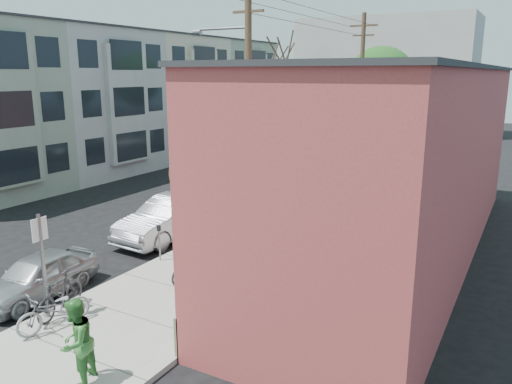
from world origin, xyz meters
The scene contains 26 objects.
ground centered at (0.00, 0.00, 0.00)m, with size 120.00×120.00×0.00m, color black.
sidewalk centered at (4.25, 11.00, 0.07)m, with size 4.50×58.00×0.15m, color #9C9C90.
cafe_building centered at (8.99, 4.99, 3.30)m, with size 6.60×20.20×6.61m.
apartment_row centered at (-11.85, 14.00, 4.50)m, with size 6.30×32.00×9.00m.
end_cap_building centered at (-2.00, 42.00, 6.00)m, with size 18.00×8.00×12.00m, color #A6A6A1.
sign_post centered at (2.35, -5.12, 1.83)m, with size 0.07×0.45×2.80m.
parking_meter_near centered at (2.25, -0.52, 0.98)m, with size 0.14×0.14×1.24m.
parking_meter_far centered at (2.25, 8.44, 0.98)m, with size 0.14×0.14×1.24m.
utility_pole_near centered at (2.39, 5.16, 5.41)m, with size 3.57×0.28×10.00m.
utility_pole_far centered at (2.45, 19.94, 5.34)m, with size 1.80×0.28×10.00m.
tree_bare centered at (2.80, 7.08, 3.31)m, with size 0.24×0.24×6.32m.
tree_leafy_mid centered at (2.80, 16.41, 5.21)m, with size 3.24×3.24×6.71m.
tree_leafy_far centered at (2.80, 23.33, 5.79)m, with size 4.92×4.92×8.10m.
patio_chair_a centered at (6.04, -2.02, 0.59)m, with size 0.50×0.50×0.88m, color #0F3623, non-canonical shape.
patio_chair_b centered at (6.05, -1.85, 0.59)m, with size 0.50×0.50×0.88m, color #0F3623, non-canonical shape.
patron_grey centered at (5.42, -2.17, 0.93)m, with size 0.57×0.38×1.57m, color slate.
patron_green centered at (5.32, -6.73, 1.08)m, with size 0.90×0.70×1.85m, color #388234.
cyclist centered at (4.29, -1.32, 0.95)m, with size 1.03×0.59×1.60m, color maroon.
cyclist_bike centered at (4.29, -1.32, 0.63)m, with size 0.64×1.83×0.96m, color black.
parked_bike_a centered at (2.53, -4.85, 0.71)m, with size 0.53×1.86×1.12m, color black.
parked_bike_b centered at (3.02, -5.44, 0.65)m, with size 0.66×1.89×0.99m, color gray.
car_0 centered at (0.80, -4.23, 0.64)m, with size 1.52×3.77×1.28m, color #9EA2A5.
car_1 centered at (0.80, 1.94, 0.83)m, with size 1.75×5.02×1.65m, color #ACADB4.
car_2 centered at (0.80, 7.55, 0.73)m, with size 2.04×5.02×1.46m, color black.
car_3 centered at (0.80, 13.99, 0.77)m, with size 2.54×5.51×1.53m, color #919598.
bus centered at (-3.23, 25.53, 1.49)m, with size 2.50×10.67×2.97m, color silver.
Camera 1 is at (12.97, -12.86, 6.38)m, focal length 35.00 mm.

